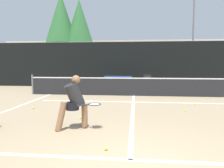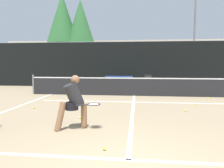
% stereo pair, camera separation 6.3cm
% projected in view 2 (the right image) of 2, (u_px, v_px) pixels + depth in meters
% --- Properties ---
extents(court_baseline_near, '(11.00, 0.10, 0.01)m').
position_uv_depth(court_baseline_near, '(128.00, 160.00, 3.89)').
color(court_baseline_near, white).
rests_on(court_baseline_near, ground).
extents(court_service_line, '(8.25, 0.10, 0.01)m').
position_uv_depth(court_service_line, '(134.00, 102.00, 9.57)').
color(court_service_line, white).
rests_on(court_service_line, ground).
extents(court_center_mark, '(0.10, 7.55, 0.01)m').
position_uv_depth(court_center_mark, '(133.00, 112.00, 7.62)').
color(court_center_mark, white).
rests_on(court_center_mark, ground).
extents(court_sideline_left, '(0.10, 8.55, 0.01)m').
position_uv_depth(court_sideline_left, '(11.00, 109.00, 8.13)').
color(court_sideline_left, white).
rests_on(court_sideline_left, ground).
extents(net, '(11.09, 0.09, 1.07)m').
position_uv_depth(net, '(134.00, 86.00, 11.31)').
color(net, slate).
rests_on(net, ground).
extents(fence_back, '(24.00, 0.06, 3.17)m').
position_uv_depth(fence_back, '(135.00, 65.00, 15.06)').
color(fence_back, black).
rests_on(fence_back, ground).
extents(player_practicing, '(1.24, 0.58, 1.42)m').
position_uv_depth(player_practicing, '(74.00, 101.00, 5.64)').
color(player_practicing, '#8C6042').
rests_on(player_practicing, ground).
extents(tennis_ball_scattered_0, '(0.07, 0.07, 0.07)m').
position_uv_depth(tennis_ball_scattered_0, '(208.00, 98.00, 10.45)').
color(tennis_ball_scattered_0, '#D1E033').
rests_on(tennis_ball_scattered_0, ground).
extents(tennis_ball_scattered_1, '(0.07, 0.07, 0.07)m').
position_uv_depth(tennis_ball_scattered_1, '(105.00, 149.00, 4.31)').
color(tennis_ball_scattered_1, '#D1E033').
rests_on(tennis_ball_scattered_1, ground).
extents(tennis_ball_scattered_2, '(0.07, 0.07, 0.07)m').
position_uv_depth(tennis_ball_scattered_2, '(70.00, 102.00, 9.47)').
color(tennis_ball_scattered_2, '#D1E033').
rests_on(tennis_ball_scattered_2, ground).
extents(tennis_ball_scattered_3, '(0.07, 0.07, 0.07)m').
position_uv_depth(tennis_ball_scattered_3, '(54.00, 99.00, 10.15)').
color(tennis_ball_scattered_3, '#D1E033').
rests_on(tennis_ball_scattered_3, ground).
extents(tennis_ball_scattered_4, '(0.07, 0.07, 0.07)m').
position_uv_depth(tennis_ball_scattered_4, '(186.00, 110.00, 7.74)').
color(tennis_ball_scattered_4, '#D1E033').
rests_on(tennis_ball_scattered_4, ground).
extents(tennis_ball_scattered_7, '(0.07, 0.07, 0.07)m').
position_uv_depth(tennis_ball_scattered_7, '(75.00, 100.00, 9.99)').
color(tennis_ball_scattered_7, '#D1E033').
rests_on(tennis_ball_scattered_7, ground).
extents(tennis_ball_scattered_8, '(0.07, 0.07, 0.07)m').
position_uv_depth(tennis_ball_scattered_8, '(195.00, 104.00, 8.84)').
color(tennis_ball_scattered_8, '#D1E033').
rests_on(tennis_ball_scattered_8, ground).
extents(tennis_ball_scattered_9, '(0.07, 0.07, 0.07)m').
position_uv_depth(tennis_ball_scattered_9, '(80.00, 118.00, 6.74)').
color(tennis_ball_scattered_9, '#D1E033').
rests_on(tennis_ball_scattered_9, ground).
extents(tennis_ball_scattered_10, '(0.07, 0.07, 0.07)m').
position_uv_depth(tennis_ball_scattered_10, '(34.00, 108.00, 8.24)').
color(tennis_ball_scattered_10, '#D1E033').
rests_on(tennis_ball_scattered_10, ground).
extents(courtside_bench, '(1.80, 0.44, 0.86)m').
position_uv_depth(courtside_bench, '(119.00, 82.00, 14.02)').
color(courtside_bench, '#2D519E').
rests_on(courtside_bench, ground).
extents(trash_bin, '(0.49, 0.49, 0.97)m').
position_uv_depth(trash_bin, '(148.00, 83.00, 13.49)').
color(trash_bin, '#3F3F42').
rests_on(trash_bin, ground).
extents(parked_car, '(1.89, 4.08, 1.32)m').
position_uv_depth(parked_car, '(125.00, 76.00, 18.66)').
color(parked_car, maroon).
rests_on(parked_car, ground).
extents(floodlight_mast, '(1.10, 0.24, 9.18)m').
position_uv_depth(floodlight_mast, '(195.00, 19.00, 20.54)').
color(floodlight_mast, slate).
rests_on(floodlight_mast, ground).
extents(tree_west, '(3.53, 3.53, 9.41)m').
position_uv_depth(tree_west, '(62.00, 18.00, 24.43)').
color(tree_west, brown).
rests_on(tree_west, ground).
extents(tree_mid, '(3.25, 3.25, 8.68)m').
position_uv_depth(tree_mid, '(80.00, 23.00, 24.29)').
color(tree_mid, brown).
rests_on(tree_mid, ground).
extents(building_far, '(36.00, 2.40, 4.67)m').
position_uv_depth(building_far, '(136.00, 58.00, 30.00)').
color(building_far, beige).
rests_on(building_far, ground).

